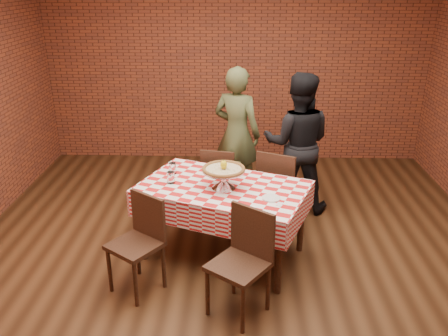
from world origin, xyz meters
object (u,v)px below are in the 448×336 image
at_px(water_glass_left, 171,178).
at_px(chair_far_left, 221,181).
at_px(condiment_caddy, 235,169).
at_px(water_glass_right, 173,168).
at_px(chair_far_right, 280,187).
at_px(table, 223,221).
at_px(diner_olive, 237,134).
at_px(chair_near_right, 238,266).
at_px(pizza, 224,170).
at_px(pizza_stand, 224,179).
at_px(diner_black, 297,143).
at_px(chair_near_left, 135,247).

distance_m(water_glass_left, chair_far_left, 1.00).
distance_m(condiment_caddy, chair_far_left, 0.75).
height_order(water_glass_right, chair_far_right, chair_far_right).
bearing_deg(table, chair_far_left, 93.71).
relative_size(water_glass_right, diner_olive, 0.07).
relative_size(table, chair_near_right, 1.71).
bearing_deg(chair_far_right, pizza, 73.15).
height_order(pizza_stand, water_glass_right, pizza_stand).
bearing_deg(diner_olive, chair_far_left, 96.57).
height_order(condiment_caddy, diner_olive, diner_olive).
xyz_separation_m(pizza, diner_black, (0.81, 1.12, -0.12)).
xyz_separation_m(chair_far_right, diner_olive, (-0.49, 0.75, 0.37)).
xyz_separation_m(chair_near_left, chair_near_right, (0.89, -0.28, 0.01)).
xyz_separation_m(table, condiment_caddy, (0.11, 0.25, 0.45)).
xyz_separation_m(water_glass_left, chair_near_right, (0.66, -0.93, -0.37)).
bearing_deg(chair_near_right, water_glass_left, 161.59).
height_order(pizza_stand, chair_far_right, pizza_stand).
bearing_deg(pizza, pizza_stand, 0.00).
distance_m(chair_far_left, diner_olive, 0.70).
bearing_deg(diner_olive, diner_black, -179.85).
bearing_deg(chair_far_left, table, 104.39).
height_order(chair_near_left, diner_olive, diner_olive).
relative_size(table, chair_near_left, 1.76).
height_order(water_glass_left, water_glass_right, same).
relative_size(chair_far_right, diner_olive, 0.55).
distance_m(pizza_stand, chair_far_right, 1.00).
bearing_deg(diner_olive, chair_far_right, 147.73).
bearing_deg(water_glass_right, chair_near_left, -104.52).
distance_m(diner_olive, diner_black, 0.77).
height_order(pizza, condiment_caddy, pizza).
relative_size(condiment_caddy, diner_black, 0.08).
bearing_deg(condiment_caddy, chair_far_right, 40.96).
height_order(table, chair_near_left, chair_near_left).
height_order(chair_near_right, chair_far_right, chair_far_right).
relative_size(pizza_stand, pizza, 1.01).
bearing_deg(chair_near_left, condiment_caddy, 80.30).
relative_size(chair_far_left, diner_black, 0.52).
distance_m(chair_far_left, diner_black, 0.99).
bearing_deg(table, chair_near_left, -141.48).
height_order(water_glass_left, chair_far_right, chair_far_right).
height_order(chair_near_left, chair_near_right, chair_near_right).
bearing_deg(water_glass_right, water_glass_left, -86.75).
bearing_deg(chair_far_left, chair_near_right, 107.48).
distance_m(condiment_caddy, diner_olive, 1.15).
xyz_separation_m(water_glass_left, chair_far_right, (1.11, 0.60, -0.36)).
xyz_separation_m(pizza_stand, pizza, (0.00, 0.00, 0.10)).
bearing_deg(chair_far_left, water_glass_right, 61.69).
bearing_deg(water_glass_right, diner_olive, 60.14).
xyz_separation_m(chair_near_right, chair_far_left, (-0.21, 1.73, -0.02)).
bearing_deg(diner_olive, chair_near_left, 91.16).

